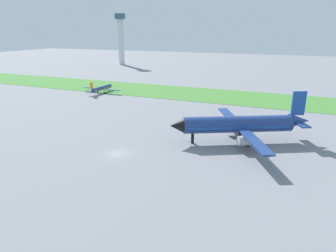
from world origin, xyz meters
TOP-DOWN VIEW (x-y plane):
  - ground_plane at (0.00, 0.00)m, footprint 600.00×600.00m
  - grass_taxiway_strip at (0.00, 68.06)m, footprint 360.00×28.00m
  - airplane_taxiing_turboprop at (-41.87, 54.60)m, footprint 18.64×15.95m
  - airplane_midfield_jet at (23.32, 17.83)m, footprint 31.82×31.91m
  - control_tower at (-91.15, 153.33)m, footprint 8.00×8.00m

SIDE VIEW (x-z plane):
  - ground_plane at x=0.00m, z-range 0.00..0.00m
  - grass_taxiway_strip at x=0.00m, z-range 0.00..0.08m
  - airplane_taxiing_turboprop at x=-41.87m, z-range -0.75..4.84m
  - airplane_midfield_jet at x=23.32m, z-range -1.71..10.53m
  - control_tower at x=-91.15m, z-range 3.31..40.76m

